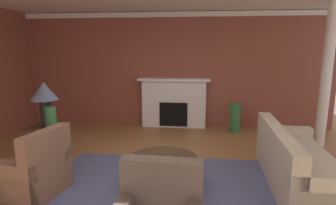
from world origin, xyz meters
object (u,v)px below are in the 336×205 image
Objects in this scene: table_lamp at (44,95)px; vase_tall_corner at (235,118)px; sofa at (297,166)px; armchair_near_window at (32,174)px; vase_on_side_table at (51,118)px; coffee_table at (163,166)px; side_table at (48,143)px; fireplace at (174,104)px.

vase_tall_corner is (3.41, 2.31, -0.88)m from table_lamp.
sofa is 2.23× the size of armchair_near_window.
vase_on_side_table reaches higher than sofa.
sofa is 2.13× the size of coffee_table.
vase_on_side_table is (-0.13, 0.82, 0.57)m from armchair_near_window.
armchair_near_window reaches higher than coffee_table.
vase_on_side_table is (0.15, -0.12, 0.48)m from side_table.
fireplace is 3.56m from sofa.
fireplace is 3.24m from side_table.
table_lamp reaches higher than side_table.
coffee_table is 2.30m from table_lamp.
fireplace is 1.80× the size of coffee_table.
sofa is (2.06, -2.89, -0.29)m from fireplace.
armchair_near_window is 1.36× the size of side_table.
side_table reaches higher than coffee_table.
vase_tall_corner is at bearing 34.05° from table_lamp.
sofa is at bearing 10.16° from armchair_near_window.
fireplace is 2.40× the size of table_lamp.
table_lamp is 1.08× the size of vase_tall_corner.
table_lamp is at bearing 164.48° from coffee_table.
sofa reaches higher than side_table.
coffee_table is at bearing -87.73° from fireplace.
side_table is 4.12m from vase_tall_corner.
fireplace is at bearing 125.56° from sofa.
sofa is 3.88m from vase_on_side_table.
fireplace is 3.30m from table_lamp.
vase_tall_corner is (3.41, 2.31, -0.05)m from side_table.
armchair_near_window is 1.01m from vase_on_side_table.
armchair_near_window is 1.80m from coffee_table.
armchair_near_window is 1.27× the size of table_lamp.
table_lamp reaches higher than fireplace.
side_table is 0.93× the size of table_lamp.
armchair_near_window is at bearing -80.90° from vase_on_side_table.
sofa is 1.96m from coffee_table.
armchair_near_window is 0.99m from side_table.
table_lamp is at bearing 176.00° from sofa.
sofa reaches higher than vase_tall_corner.
fireplace reaches higher than side_table.
table_lamp is at bearing -145.95° from vase_tall_corner.
sofa is at bearing -54.44° from fireplace.
coffee_table is 1.33× the size of table_lamp.
side_table is 0.82m from table_lamp.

